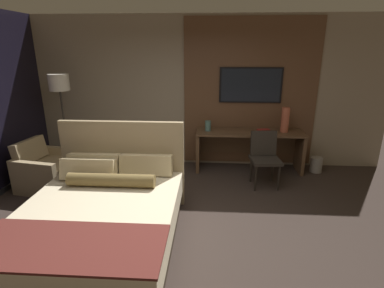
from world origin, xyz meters
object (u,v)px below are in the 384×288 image
Objects in this scene: desk at (249,143)px; armchair_by_window at (48,171)px; tv at (251,85)px; desk_chair at (264,154)px; vase_short at (208,126)px; bed at (102,217)px; floor_lamp at (60,91)px; book at (264,130)px; vase_tall at (285,120)px; waste_bin at (316,165)px.

desk is 2.07× the size of armchair_by_window.
tv is 1.35m from desk_chair.
bed is at bearing -117.39° from vase_short.
armchair_by_window is at bearing 135.11° from bed.
floor_lamp reaches higher than book.
desk is 1.09× the size of floor_lamp.
vase_tall reaches higher than waste_bin.
desk_chair is at bearing 38.73° from bed.
bed is 2.70m from floor_lamp.
bed is 11.67× the size of vase_short.
vase_tall is 1.06m from waste_bin.
tv is 0.63× the size of floor_lamp.
tv is 1.92m from waste_bin.
desk_chair is 3.65m from floor_lamp.
tv is at bearing -61.10° from armchair_by_window.
desk_chair is 0.96× the size of armchair_by_window.
tv is at bearing 167.58° from waste_bin.
vase_short is (2.63, 0.94, 0.58)m from armchair_by_window.
tv is at bearing 158.49° from vase_tall.
floor_lamp is 4.80m from waste_bin.
bed is 1.22× the size of floor_lamp.
floor_lamp is (-1.34, 2.02, 1.19)m from bed.
floor_lamp is at bearing -173.96° from desk.
desk is (1.98, 2.38, 0.20)m from bed.
floor_lamp is (-3.32, -0.35, 0.99)m from desk.
vase_short is at bearing -177.83° from book.
vase_tall is at bearing 4.82° from floor_lamp.
tv is 3.82m from armchair_by_window.
tv is 6.08× the size of vase_short.
desk is 0.36m from book.
vase_tall is (0.62, -0.24, -0.58)m from tv.
desk is 0.66m from desk_chair.
desk is at bearing 178.25° from vase_tall.
desk is 1.07m from tv.
floor_lamp is 3.68m from book.
book is 0.87× the size of waste_bin.
desk is 1.71× the size of tv.
vase_short is (1.21, 2.34, 0.53)m from bed.
vase_short is (2.56, 0.32, -0.66)m from floor_lamp.
vase_short is 0.77× the size of book.
floor_lamp reaches higher than desk_chair.
bed is 1.92× the size of tv.
armchair_by_window is 3.38× the size of waste_bin.
vase_short is (-0.77, -0.03, 0.33)m from desk.
book is (0.26, 0.01, 0.25)m from desk.
desk is 0.84m from vase_short.
book is at bearing 175.81° from vase_tall.
bed is 2.69m from vase_short.
tv is at bearing 18.51° from vase_short.
bed is at bearing -144.39° from waste_bin.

